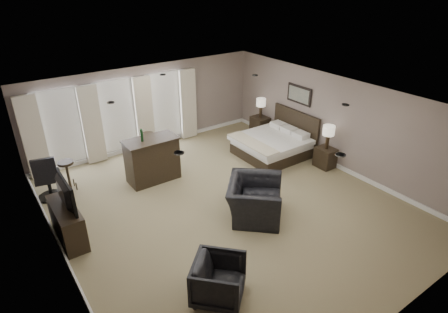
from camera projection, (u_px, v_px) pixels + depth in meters
room at (227, 157)px, 8.52m from camera, size 7.60×8.60×2.64m
window_bay at (119, 118)px, 11.05m from camera, size 5.25×0.20×2.30m
bed at (269, 138)px, 11.20m from camera, size 1.96×1.87×1.25m
nightstand_near at (325, 157)px, 10.75m from camera, size 0.44×0.54×0.58m
nightstand_far at (260, 126)px, 12.85m from camera, size 0.48×0.58×0.64m
lamp_near at (328, 137)px, 10.46m from camera, size 0.33×0.33×0.69m
lamp_far at (261, 108)px, 12.57m from camera, size 0.32×0.32×0.66m
wall_art at (299, 95)px, 11.27m from camera, size 0.04×0.96×0.56m
dresser at (67, 223)px, 7.81m from camera, size 0.44×1.37×0.79m
tv at (63, 204)px, 7.60m from camera, size 0.65×1.12×0.15m
armchair_near at (255, 193)px, 8.46m from camera, size 1.57×1.59×1.19m
armchair_far at (219, 278)px, 6.36m from camera, size 1.16×1.15×0.87m
bar_counter at (152, 160)px, 9.95m from camera, size 1.39×0.72×1.21m
bar_stool_left at (68, 176)px, 9.57m from camera, size 0.49×0.49×0.81m
bar_stool_right at (149, 145)px, 11.34m from camera, size 0.46×0.46×0.75m
desk_chair at (47, 176)px, 9.14m from camera, size 0.73×0.73×1.21m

